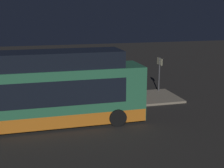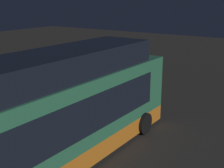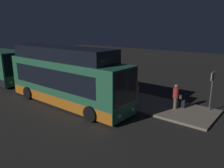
{
  "view_description": "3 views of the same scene",
  "coord_description": "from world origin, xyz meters",
  "px_view_note": "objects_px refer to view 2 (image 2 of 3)",
  "views": [
    {
      "loc": [
        -0.29,
        -16.93,
        6.3
      ],
      "look_at": [
        4.38,
        0.48,
        1.96
      ],
      "focal_mm": 50.0,
      "sensor_mm": 36.0,
      "label": 1
    },
    {
      "loc": [
        -7.11,
        -7.4,
        5.87
      ],
      "look_at": [
        4.38,
        0.48,
        1.96
      ],
      "focal_mm": 50.0,
      "sensor_mm": 36.0,
      "label": 2
    },
    {
      "loc": [
        12.75,
        -9.88,
        5.42
      ],
      "look_at": [
        4.38,
        0.48,
        1.96
      ],
      "focal_mm": 35.0,
      "sensor_mm": 36.0,
      "label": 3
    }
  ],
  "objects_px": {
    "bus_lead": "(66,113)",
    "passenger_waiting": "(34,97)",
    "sign_post": "(101,60)",
    "passenger_with_bags": "(83,93)",
    "passenger_boarding": "(99,80)",
    "suitcase": "(95,87)"
  },
  "relations": [
    {
      "from": "bus_lead",
      "to": "passenger_waiting",
      "type": "xyz_separation_m",
      "value": [
        2.36,
        4.34,
        -0.81
      ]
    },
    {
      "from": "bus_lead",
      "to": "passenger_boarding",
      "type": "xyz_separation_m",
      "value": [
        6.79,
        3.62,
        -0.81
      ]
    },
    {
      "from": "sign_post",
      "to": "passenger_waiting",
      "type": "bearing_deg",
      "value": -175.8
    },
    {
      "from": "passenger_boarding",
      "to": "sign_post",
      "type": "xyz_separation_m",
      "value": [
        1.87,
        1.18,
        0.8
      ]
    },
    {
      "from": "suitcase",
      "to": "sign_post",
      "type": "height_order",
      "value": "sign_post"
    },
    {
      "from": "passenger_boarding",
      "to": "passenger_with_bags",
      "type": "distance_m",
      "value": 2.7
    },
    {
      "from": "passenger_boarding",
      "to": "passenger_with_bags",
      "type": "height_order",
      "value": "passenger_boarding"
    },
    {
      "from": "sign_post",
      "to": "passenger_boarding",
      "type": "bearing_deg",
      "value": -147.72
    },
    {
      "from": "bus_lead",
      "to": "passenger_waiting",
      "type": "bearing_deg",
      "value": 61.43
    },
    {
      "from": "passenger_waiting",
      "to": "passenger_with_bags",
      "type": "xyz_separation_m",
      "value": [
        1.88,
        -1.6,
        -0.04
      ]
    },
    {
      "from": "passenger_boarding",
      "to": "suitcase",
      "type": "xyz_separation_m",
      "value": [
        0.29,
        0.49,
        -0.62
      ]
    },
    {
      "from": "passenger_boarding",
      "to": "suitcase",
      "type": "height_order",
      "value": "passenger_boarding"
    },
    {
      "from": "suitcase",
      "to": "passenger_boarding",
      "type": "bearing_deg",
      "value": -120.63
    },
    {
      "from": "passenger_with_bags",
      "to": "sign_post",
      "type": "relative_size",
      "value": 0.62
    },
    {
      "from": "bus_lead",
      "to": "sign_post",
      "type": "xyz_separation_m",
      "value": [
        8.66,
        4.8,
        -0.01
      ]
    },
    {
      "from": "suitcase",
      "to": "sign_post",
      "type": "xyz_separation_m",
      "value": [
        1.58,
        0.69,
        1.42
      ]
    },
    {
      "from": "passenger_with_bags",
      "to": "sign_post",
      "type": "bearing_deg",
      "value": -95.28
    },
    {
      "from": "passenger_boarding",
      "to": "suitcase",
      "type": "distance_m",
      "value": 0.84
    },
    {
      "from": "passenger_boarding",
      "to": "sign_post",
      "type": "bearing_deg",
      "value": 71.67
    },
    {
      "from": "passenger_boarding",
      "to": "sign_post",
      "type": "relative_size",
      "value": 0.65
    },
    {
      "from": "bus_lead",
      "to": "sign_post",
      "type": "bearing_deg",
      "value": 29.0
    },
    {
      "from": "bus_lead",
      "to": "passenger_with_bags",
      "type": "distance_m",
      "value": 5.12
    }
  ]
}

